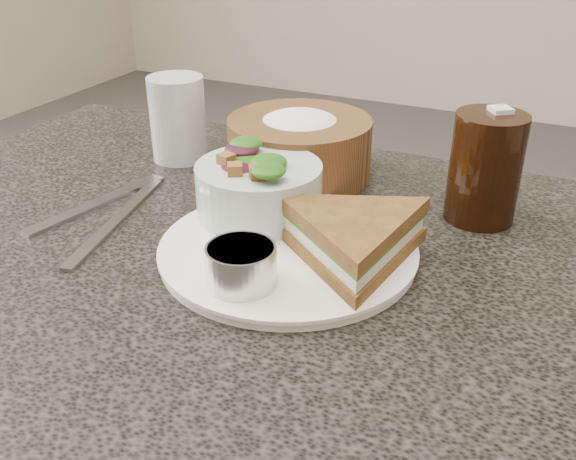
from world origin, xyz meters
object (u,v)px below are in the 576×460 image
Objects in this scene: dressing_ramekin at (241,266)px; cola_glass at (486,163)px; salad_bowl at (259,181)px; bread_basket at (299,138)px; water_glass at (178,119)px; dinner_plate at (288,250)px; sandwich at (353,238)px.

cola_glass is at bearing 56.46° from dressing_ramekin.
dressing_ramekin is at bearing -68.95° from salad_bowl.
bread_basket is (-0.02, 0.14, 0.00)m from salad_bowl.
water_glass is (-0.19, 0.13, 0.01)m from salad_bowl.
salad_bowl is at bearing -33.88° from water_glass.
dinner_plate is 2.28× the size of water_glass.
dressing_ramekin is 0.31m from cola_glass.
salad_bowl is 0.23m from water_glass.
dinner_plate is 1.44× the size of sandwich.
sandwich is 0.20m from cola_glass.
water_glass is at bearing 144.21° from dinner_plate.
bread_basket reaches higher than sandwich.
dinner_plate is 4.02× the size of dressing_ramekin.
sandwich reaches higher than dinner_plate.
water_glass reaches higher than dressing_ramekin.
dinner_plate is at bearing -35.79° from water_glass.
cola_glass is at bearing 46.73° from dinner_plate.
cola_glass reaches higher than bread_basket.
bread_basket is (-0.08, 0.20, 0.05)m from dinner_plate.
water_glass reaches higher than salad_bowl.
dressing_ramekin is 0.29m from bread_basket.
sandwich is at bearing -118.73° from cola_glass.
salad_bowl reaches higher than sandwich.
cola_glass is at bearing 99.30° from sandwich.
bread_basket is 1.37× the size of cola_glass.
cola_glass reaches higher than salad_bowl.
water_glass is (-0.25, 0.27, 0.03)m from dressing_ramekin.
salad_bowl is 1.22× the size of water_glass.
cola_glass is (0.17, 0.26, 0.04)m from dressing_ramekin.
sandwich is (0.07, 0.00, 0.03)m from dinner_plate.
salad_bowl is at bearing -151.94° from cola_glass.
cola_glass is at bearing -1.51° from water_glass.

